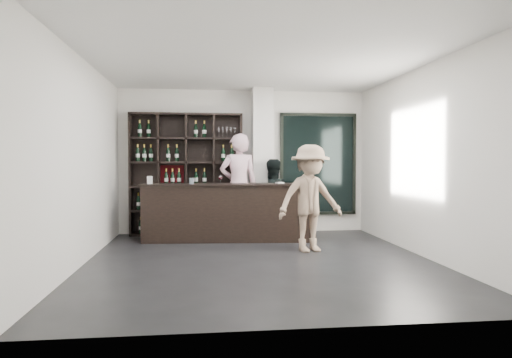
{
  "coord_description": "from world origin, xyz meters",
  "views": [
    {
      "loc": [
        -0.82,
        -6.56,
        1.44
      ],
      "look_at": [
        0.07,
        1.1,
        1.15
      ],
      "focal_mm": 32.0,
      "sensor_mm": 36.0,
      "label": 1
    }
  ],
  "objects": [
    {
      "name": "taster_pink",
      "position": [
        -0.15,
        2.1,
        0.99
      ],
      "size": [
        0.73,
        0.49,
        1.98
      ],
      "primitive_type": "imported",
      "rotation": [
        0.0,
        0.0,
        3.16
      ],
      "color": "#D3A6B3",
      "rests_on": "floor"
    },
    {
      "name": "tasting_counter",
      "position": [
        -0.35,
        1.75,
        0.53
      ],
      "size": [
        3.19,
        0.66,
        1.05
      ],
      "rotation": [
        0.0,
        0.0,
        -0.08
      ],
      "color": "black",
      "rests_on": "floor"
    },
    {
      "name": "floor",
      "position": [
        0.0,
        0.0,
        -0.01
      ],
      "size": [
        5.0,
        5.5,
        0.01
      ],
      "primitive_type": "cube",
      "color": "black",
      "rests_on": "ground"
    },
    {
      "name": "card_stand",
      "position": [
        -1.77,
        1.71,
        1.12
      ],
      "size": [
        0.1,
        0.06,
        0.14
      ],
      "primitive_type": "cube",
      "rotation": [
        0.0,
        0.0,
        0.19
      ],
      "color": "white",
      "rests_on": "tasting_counter"
    },
    {
      "name": "customer",
      "position": [
        0.88,
        0.6,
        0.86
      ],
      "size": [
        1.23,
        0.88,
        1.72
      ],
      "primitive_type": "imported",
      "rotation": [
        0.0,
        0.0,
        0.24
      ],
      "color": "#8E745D",
      "rests_on": "floor"
    },
    {
      "name": "glass_panel",
      "position": [
        1.55,
        2.69,
        1.4
      ],
      "size": [
        1.6,
        0.08,
        2.1
      ],
      "color": "black",
      "rests_on": "floor"
    },
    {
      "name": "wine_shelf",
      "position": [
        -1.15,
        2.57,
        1.2
      ],
      "size": [
        2.2,
        0.35,
        2.4
      ],
      "primitive_type": null,
      "color": "black",
      "rests_on": "floor"
    },
    {
      "name": "wine_glass",
      "position": [
        -0.51,
        1.7,
        1.14
      ],
      "size": [
        0.1,
        0.1,
        0.18
      ],
      "primitive_type": null,
      "rotation": [
        0.0,
        0.0,
        -0.42
      ],
      "color": "white",
      "rests_on": "tasting_counter"
    },
    {
      "name": "taster_black",
      "position": [
        0.49,
        2.12,
        0.75
      ],
      "size": [
        0.88,
        0.78,
        1.5
      ],
      "primitive_type": "imported",
      "rotation": [
        0.0,
        0.0,
        3.48
      ],
      "color": "black",
      "rests_on": "floor"
    },
    {
      "name": "spit_cup",
      "position": [
        -1.03,
        1.63,
        1.1
      ],
      "size": [
        0.09,
        0.09,
        0.11
      ],
      "primitive_type": "cylinder",
      "rotation": [
        0.0,
        0.0,
        -0.05
      ],
      "color": "#A8BFCF",
      "rests_on": "tasting_counter"
    },
    {
      "name": "napkin_stack",
      "position": [
        0.58,
        1.74,
        1.06
      ],
      "size": [
        0.16,
        0.16,
        0.02
      ],
      "primitive_type": "cube",
      "rotation": [
        0.0,
        0.0,
        0.31
      ],
      "color": "white",
      "rests_on": "tasting_counter"
    },
    {
      "name": "structural_column",
      "position": [
        0.35,
        2.47,
        1.45
      ],
      "size": [
        0.4,
        0.4,
        2.9
      ],
      "primitive_type": "cube",
      "color": "silver",
      "rests_on": "floor"
    }
  ]
}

